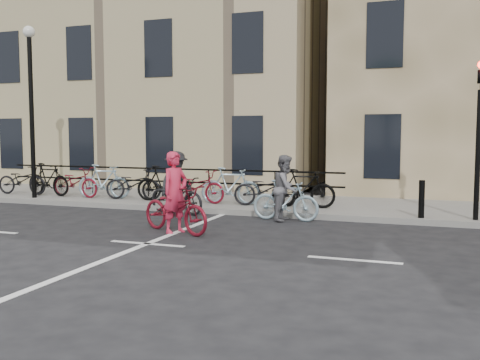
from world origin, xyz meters
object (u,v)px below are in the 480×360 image
(lamp_post, at_px, (31,90))
(cyclist_pink, at_px, (175,205))
(cyclist_grey, at_px, (285,194))
(cyclist_dark, at_px, (176,189))
(traffic_light, at_px, (479,120))

(lamp_post, relative_size, cyclist_pink, 2.51)
(cyclist_grey, height_order, cyclist_dark, cyclist_dark)
(lamp_post, relative_size, cyclist_grey, 3.10)
(lamp_post, bearing_deg, cyclist_grey, -5.35)
(cyclist_grey, bearing_deg, cyclist_dark, 88.68)
(lamp_post, relative_size, cyclist_dark, 2.64)
(traffic_light, bearing_deg, cyclist_grey, -170.66)
(lamp_post, height_order, cyclist_dark, lamp_post)
(cyclist_dark, bearing_deg, lamp_post, 102.14)
(traffic_light, height_order, cyclist_grey, traffic_light)
(cyclist_grey, xyz_separation_m, cyclist_dark, (-3.08, 0.18, 0.00))
(lamp_post, xyz_separation_m, cyclist_grey, (8.33, -0.78, -2.83))
(cyclist_pink, relative_size, cyclist_grey, 1.23)
(traffic_light, bearing_deg, cyclist_dark, -175.84)
(lamp_post, bearing_deg, cyclist_pink, -25.74)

